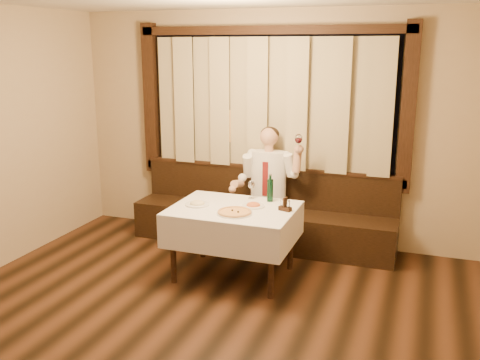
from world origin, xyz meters
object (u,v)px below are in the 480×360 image
(seated_man, at_px, (267,179))
(banquette, at_px, (263,219))
(pasta_red, at_px, (253,204))
(cruet_caddy, at_px, (285,206))
(pasta_cream, at_px, (197,202))
(dining_table, at_px, (233,217))
(green_bottle, at_px, (270,190))
(pizza, at_px, (235,212))

(seated_man, bearing_deg, banquette, 131.01)
(pasta_red, relative_size, cruet_caddy, 1.67)
(banquette, xyz_separation_m, pasta_cream, (-0.38, -1.08, 0.48))
(pasta_cream, bearing_deg, dining_table, 7.89)
(seated_man, bearing_deg, cruet_caddy, -62.33)
(dining_table, xyz_separation_m, cruet_caddy, (0.53, 0.07, 0.15))
(dining_table, distance_m, pasta_red, 0.25)
(pasta_cream, bearing_deg, green_bottle, 30.15)
(pasta_cream, height_order, green_bottle, green_bottle)
(pizza, height_order, cruet_caddy, cruet_caddy)
(green_bottle, bearing_deg, banquette, 113.03)
(pasta_red, bearing_deg, green_bottle, 66.19)
(dining_table, xyz_separation_m, pizza, (0.09, -0.20, 0.12))
(seated_man, bearing_deg, green_bottle, -70.33)
(dining_table, distance_m, cruet_caddy, 0.56)
(pizza, distance_m, green_bottle, 0.59)
(seated_man, bearing_deg, pasta_red, -82.80)
(banquette, xyz_separation_m, dining_table, (0.00, -1.02, 0.34))
(pasta_cream, height_order, seated_man, seated_man)
(pizza, relative_size, green_bottle, 1.19)
(banquette, bearing_deg, pizza, -86.01)
(cruet_caddy, relative_size, seated_man, 0.10)
(pasta_cream, xyz_separation_m, cruet_caddy, (0.91, 0.13, 0.01))
(pizza, relative_size, pasta_red, 1.52)
(banquette, distance_m, seated_man, 0.54)
(dining_table, xyz_separation_m, seated_man, (0.08, 0.93, 0.19))
(green_bottle, height_order, cruet_caddy, green_bottle)
(green_bottle, relative_size, seated_man, 0.21)
(dining_table, xyz_separation_m, pasta_red, (0.18, 0.10, 0.14))
(pizza, distance_m, seated_man, 1.13)
(banquette, xyz_separation_m, pizza, (0.09, -1.22, 0.46))
(pasta_cream, height_order, cruet_caddy, cruet_caddy)
(pizza, height_order, pasta_red, pasta_red)
(pasta_cream, bearing_deg, pasta_red, 14.79)
(dining_table, xyz_separation_m, green_bottle, (0.29, 0.34, 0.23))
(pasta_red, xyz_separation_m, pasta_cream, (-0.57, -0.15, 0.00))
(pizza, bearing_deg, cruet_caddy, 31.20)
(pasta_red, relative_size, green_bottle, 0.78)
(dining_table, bearing_deg, pizza, -66.65)
(pasta_red, distance_m, seated_man, 0.84)
(banquette, height_order, pasta_red, banquette)
(green_bottle, bearing_deg, pizza, -110.99)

